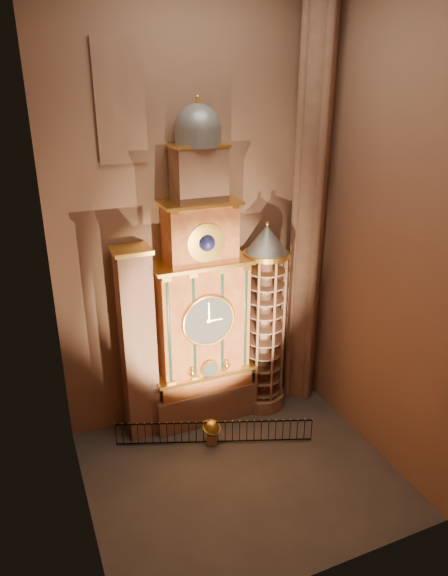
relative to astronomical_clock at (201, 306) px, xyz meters
name	(u,v)px	position (x,y,z in m)	size (l,w,h in m)	color
floor	(240,473)	(0.00, -4.96, -6.68)	(14.00, 14.00, 0.00)	#383330
wall_back	(193,219)	(0.00, 1.04, 4.32)	(22.00, 22.00, 0.00)	#8D654C
wall_left	(61,279)	(-7.00, -4.96, 4.32)	(22.00, 22.00, 0.00)	#8D654C
wall_right	(386,235)	(7.00, -4.96, 4.32)	(22.00, 22.00, 0.00)	#8D654C
astronomical_clock	(201,306)	(0.00, 0.00, 0.00)	(5.60, 2.41, 16.70)	#8C634C
portrait_tower	(138,345)	(-3.40, 0.02, -1.53)	(1.80, 1.60, 10.20)	#8C634C
stair_turret	(264,321)	(3.50, -0.26, -1.41)	(2.50, 2.50, 10.80)	#8C634C
gothic_pier	(309,212)	(6.10, 0.04, 4.32)	(2.04, 2.04, 22.00)	#8C634C
stained_glass_window	(120,102)	(-3.20, 0.95, 9.82)	(2.20, 0.14, 5.20)	#381B7B
celestial_globe	(212,430)	(-0.45, -2.41, -5.84)	(1.23, 1.20, 1.39)	#8C634C
iron_railing	(214,432)	(-0.33, -2.47, -5.99)	(9.39, 3.58, 1.26)	black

